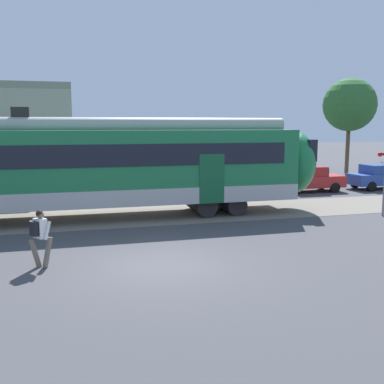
% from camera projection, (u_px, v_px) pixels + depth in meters
% --- Properties ---
extents(ground_plane, '(160.00, 160.00, 0.00)m').
position_uv_depth(ground_plane, '(161.00, 265.00, 12.98)').
color(ground_plane, '#424247').
extents(pedestrian_white, '(0.71, 0.51, 1.67)m').
position_uv_depth(pedestrian_white, '(40.00, 234.00, 12.61)').
color(pedestrian_white, '#6B6051').
rests_on(pedestrian_white, ground).
extents(parked_car_red, '(4.00, 1.77, 1.54)m').
position_uv_depth(parked_car_red, '(310.00, 179.00, 27.10)').
color(parked_car_red, '#B22323').
rests_on(parked_car_red, ground).
extents(parked_car_blue, '(4.07, 1.89, 1.54)m').
position_uv_depth(parked_car_blue, '(380.00, 177.00, 28.34)').
color(parked_car_blue, '#284799').
rests_on(parked_car_blue, ground).
extents(street_tree_right, '(4.30, 4.30, 7.79)m').
position_uv_depth(street_tree_right, '(350.00, 105.00, 36.65)').
color(street_tree_right, brown).
rests_on(street_tree_right, ground).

